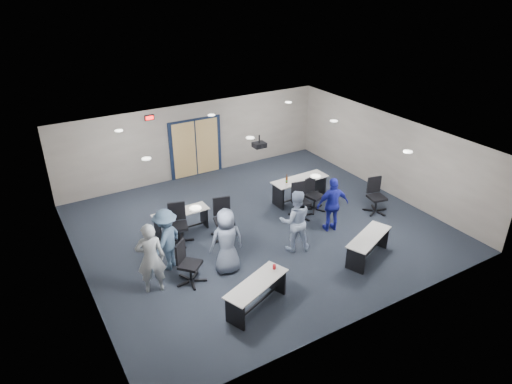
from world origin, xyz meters
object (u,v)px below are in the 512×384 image
table_front_left (257,290)px  person_back (166,240)px  table_front_right (368,243)px  chair_back_b (224,220)px  chair_loose_left (190,263)px  person_plaid (227,241)px  person_navy (333,205)px  chair_loose_right (377,196)px  chair_back_a (178,225)px  table_back_right (299,186)px  person_gray (151,258)px  chair_back_c (301,201)px  chair_back_d (315,195)px  table_back_left (181,218)px  person_lightblue (295,221)px

table_front_left → person_back: bearing=93.7°
table_front_right → chair_back_b: 3.99m
chair_loose_left → person_plaid: size_ratio=0.63×
chair_back_b → person_navy: person_navy is taller
chair_loose_right → chair_back_a: bearing=177.2°
table_back_right → person_gray: person_gray is taller
chair_back_c → chair_back_d: chair_back_c is taller
person_navy → chair_loose_right: bearing=-163.4°
chair_loose_left → person_gray: person_gray is taller
chair_back_a → chair_loose_left: size_ratio=1.04×
table_back_left → person_plaid: (0.27, -2.37, 0.43)m
chair_back_d → person_gray: size_ratio=0.58×
table_front_left → chair_back_a: size_ratio=1.55×
person_plaid → person_back: (-1.24, 0.90, -0.04)m
table_back_right → chair_back_b: size_ratio=1.65×
chair_loose_left → person_navy: size_ratio=0.67×
table_back_right → person_plaid: bearing=-151.4°
person_gray → person_back: size_ratio=1.09×
table_front_right → table_back_left: (-3.72, 3.78, -0.01)m
chair_back_a → person_gray: size_ratio=0.63×
table_front_left → chair_back_a: chair_back_a is taller
person_back → chair_back_d: bearing=147.8°
table_front_right → chair_back_d: (0.40, 2.84, 0.08)m
table_front_left → person_navy: (3.63, 1.83, 0.35)m
chair_back_a → person_gray: person_gray is taller
chair_back_c → person_back: bearing=-164.1°
table_back_right → chair_back_c: (-0.61, -0.94, 0.01)m
chair_loose_left → chair_back_d: bearing=-26.8°
chair_back_b → person_lightblue: (1.40, -1.47, 0.29)m
table_front_right → table_front_left: bearing=160.8°
table_front_left → table_front_right: 3.53m
table_front_left → person_lightblue: 2.66m
chair_back_b → person_plaid: bearing=-100.7°
chair_back_a → chair_loose_right: bearing=2.9°
chair_back_c → chair_back_d: 0.66m
chair_loose_left → person_navy: bearing=-40.4°
chair_back_d → person_gray: bearing=179.1°
person_gray → person_navy: size_ratio=1.10×
chair_back_c → person_navy: (0.34, -1.06, 0.28)m
chair_back_a → chair_back_b: chair_back_b is taller
person_plaid → person_back: 1.53m
table_back_left → chair_back_c: chair_back_c is taller
chair_back_b → chair_back_d: (3.21, 0.01, -0.05)m
person_gray → person_navy: bearing=-163.0°
table_back_right → chair_back_a: size_ratio=1.68×
person_lightblue → person_plaid: bearing=21.6°
chair_back_a → chair_loose_right: 6.18m
table_front_right → chair_back_d: chair_back_d is taller
chair_back_a → chair_back_d: 4.43m
chair_back_d → person_plaid: person_plaid is taller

